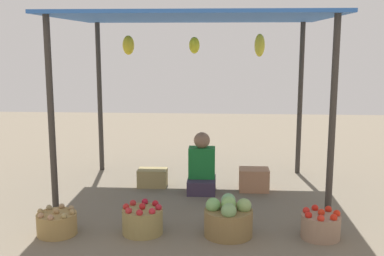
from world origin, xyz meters
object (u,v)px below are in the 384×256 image
Objects in this scene: basket_potatoes at (57,223)px; wooden_crate_stacked_rear at (254,180)px; basket_red_tomatoes at (321,225)px; basket_red_apples at (143,220)px; wooden_crate_near_vendor at (153,178)px; basket_cabbages at (228,219)px; vendor_person at (202,169)px.

wooden_crate_stacked_rear reaches higher than basket_potatoes.
basket_potatoes is 1.04× the size of basket_red_tomatoes.
wooden_crate_near_vendor is at bearing 94.59° from basket_red_apples.
basket_potatoes is 2.63m from wooden_crate_stacked_rear.
basket_red_apples is at bearing 179.66° from basket_red_tomatoes.
basket_red_tomatoes is at bearing -69.74° from wooden_crate_stacked_rear.
basket_cabbages reaches higher than basket_potatoes.
wooden_crate_stacked_rear is (1.23, 1.51, 0.01)m from basket_red_apples.
basket_cabbages is (0.33, -1.44, -0.13)m from vendor_person.
basket_cabbages is at bearing 179.43° from basket_red_tomatoes.
basket_cabbages reaches higher than basket_red_apples.
vendor_person is 2.01× the size of wooden_crate_near_vendor.
vendor_person is at bearing 130.61° from basket_red_tomatoes.
basket_red_apples is 1.07× the size of basket_red_tomatoes.
basket_potatoes reaches higher than wooden_crate_near_vendor.
basket_cabbages is 1.90m from wooden_crate_near_vendor.
wooden_crate_near_vendor is at bearing 165.33° from vendor_person.
wooden_crate_stacked_rear is (0.68, 0.07, -0.15)m from vendor_person.
basket_potatoes is at bearing -177.35° from basket_cabbages.
wooden_crate_stacked_rear is at bearing 76.77° from basket_cabbages.
basket_potatoes is 1.03× the size of wooden_crate_near_vendor.
wooden_crate_stacked_rear is at bearing 5.75° from vendor_person.
basket_cabbages is (1.73, 0.08, 0.06)m from basket_potatoes.
basket_cabbages is 1.26× the size of wooden_crate_near_vendor.
basket_red_tomatoes is at bearing -40.32° from wooden_crate_near_vendor.
basket_red_apples is at bearing -85.41° from wooden_crate_near_vendor.
basket_cabbages is 1.55m from wooden_crate_stacked_rear.
basket_cabbages is at bearing -58.24° from wooden_crate_near_vendor.
vendor_person is 1.94× the size of basket_potatoes.
basket_red_tomatoes is 1.62m from wooden_crate_stacked_rear.
wooden_crate_stacked_rear reaches higher than wooden_crate_near_vendor.
vendor_person is 0.72m from wooden_crate_near_vendor.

